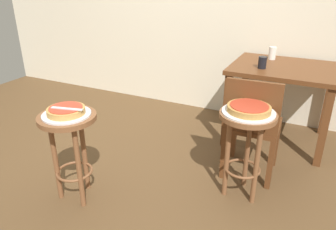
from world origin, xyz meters
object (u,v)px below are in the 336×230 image
serving_plate_foreground (67,114)px  pizza_foreground (66,110)px  stool_foreground (70,138)px  cup_near_edge (262,63)px  serving_plate_middle (249,112)px  dining_table (283,78)px  cup_far_edge (272,53)px  pizza_middle (249,108)px  stool_middle (246,135)px  pizza_server_knife (67,109)px  wooden_chair (252,124)px

serving_plate_foreground → pizza_foreground: size_ratio=1.30×
stool_foreground → cup_near_edge: 1.77m
pizza_foreground → serving_plate_middle: 1.23m
pizza_foreground → dining_table: dining_table is taller
serving_plate_middle → cup_far_edge: bearing=93.2°
pizza_middle → cup_far_edge: size_ratio=2.39×
stool_middle → cup_near_edge: bearing=96.1°
pizza_foreground → pizza_middle: (1.09, 0.57, 0.00)m
pizza_server_knife → cup_near_edge: bearing=42.9°
stool_foreground → wooden_chair: wooden_chair is taller
serving_plate_foreground → wooden_chair: wooden_chair is taller
pizza_middle → pizza_server_knife: (-1.06, -0.59, 0.03)m
pizza_middle → pizza_server_knife: pizza_server_knife is taller
stool_foreground → serving_plate_middle: bearing=27.7°
stool_foreground → pizza_middle: size_ratio=2.27×
serving_plate_foreground → stool_middle: size_ratio=0.49×
pizza_middle → cup_near_edge: bearing=96.1°
dining_table → wooden_chair: 0.78m
serving_plate_foreground → pizza_middle: bearing=27.7°
cup_near_edge → pizza_server_knife: (-0.96, -1.45, -0.07)m
serving_plate_foreground → dining_table: dining_table is taller
serving_plate_foreground → cup_near_edge: bearing=55.2°
pizza_middle → wooden_chair: 0.36m
pizza_server_knife → wooden_chair: bearing=25.8°
stool_foreground → cup_near_edge: cup_near_edge is taller
pizza_foreground → serving_plate_middle: pizza_foreground is taller
pizza_foreground → cup_far_edge: cup_far_edge is taller
stool_middle → pizza_middle: pizza_middle is taller
serving_plate_foreground → pizza_foreground: (0.00, 0.00, 0.03)m
stool_middle → cup_near_edge: size_ratio=6.29×
pizza_middle → dining_table: dining_table is taller
stool_foreground → dining_table: 1.98m
serving_plate_foreground → wooden_chair: 1.38m
dining_table → pizza_server_knife: dining_table is taller
serving_plate_middle → pizza_middle: bearing=0.0°
pizza_middle → wooden_chair: wooden_chair is taller
pizza_foreground → pizza_server_knife: bearing=-33.7°
stool_foreground → pizza_foreground: pizza_foreground is taller
cup_far_edge → wooden_chair: bearing=-86.6°
serving_plate_foreground → pizza_middle: pizza_middle is taller
wooden_chair → pizza_server_knife: (-1.04, -0.86, 0.26)m
cup_far_edge → wooden_chair: (0.06, -0.97, -0.34)m
pizza_foreground → serving_plate_middle: (1.09, 0.57, -0.03)m
stool_foreground → wooden_chair: size_ratio=0.78×
serving_plate_foreground → cup_near_edge: size_ratio=3.05×
cup_near_edge → serving_plate_middle: bearing=-83.9°
stool_foreground → serving_plate_middle: (1.09, 0.57, 0.18)m
cup_far_edge → pizza_middle: bearing=-86.8°
pizza_middle → cup_far_edge: cup_far_edge is taller
pizza_middle → cup_far_edge: 1.24m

